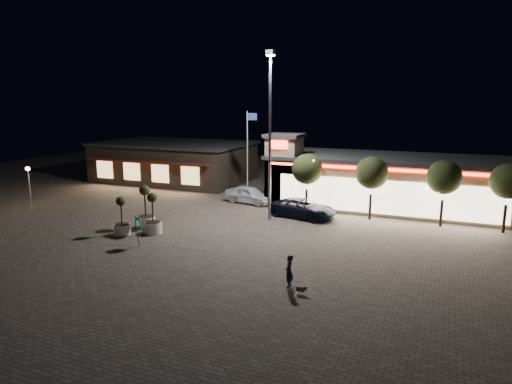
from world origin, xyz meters
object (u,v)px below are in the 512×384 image
at_px(white_sedan, 249,195).
at_px(pedestrian, 289,271).
at_px(planter_left, 146,215).
at_px(pickup_truck, 303,208).
at_px(planter_mid, 122,223).
at_px(valet_sign, 138,226).

xyz_separation_m(white_sedan, pedestrian, (9.08, -16.07, 0.06)).
bearing_deg(pedestrian, planter_left, -118.92).
distance_m(pickup_truck, planter_mid, 13.41).
bearing_deg(planter_left, valet_sign, -60.04).
bearing_deg(valet_sign, pedestrian, -12.64).
distance_m(planter_left, valet_sign, 4.11).
distance_m(white_sedan, planter_left, 10.75).
xyz_separation_m(pickup_truck, planter_mid, (-9.88, -9.06, 0.09)).
xyz_separation_m(pickup_truck, planter_left, (-9.33, -7.17, 0.24)).
height_order(pedestrian, planter_mid, planter_mid).
bearing_deg(pickup_truck, planter_mid, 144.37).
bearing_deg(planter_mid, planter_left, 73.74).
bearing_deg(pedestrian, valet_sign, -106.42).
bearing_deg(pedestrian, pickup_truck, -169.71).
distance_m(pickup_truck, valet_sign, 12.97).
xyz_separation_m(white_sedan, valet_sign, (-1.48, -13.70, 0.58)).
bearing_deg(planter_left, pickup_truck, 37.56).
height_order(pedestrian, planter_left, planter_left).
bearing_deg(pickup_truck, planter_left, 139.39).
bearing_deg(valet_sign, planter_left, 119.96).
distance_m(pickup_truck, pedestrian, 13.49).
relative_size(pickup_truck, planter_left, 1.66).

